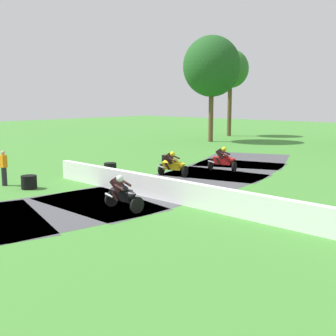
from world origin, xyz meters
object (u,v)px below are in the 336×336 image
(tire_stack_far, at_px, (167,158))
(traffic_cone, at_px, (261,201))
(motorcycle_trailing_red, at_px, (223,160))
(track_marshal, at_px, (4,168))
(motorcycle_chase_yellow, at_px, (173,164))
(tire_stack_mid_a, at_px, (29,182))
(motorcycle_lead_black, at_px, (123,193))
(tire_stack_mid_b, at_px, (110,168))

(tire_stack_far, bearing_deg, traffic_cone, -31.00)
(motorcycle_trailing_red, xyz_separation_m, track_marshal, (-5.27, -10.01, 0.16))
(motorcycle_chase_yellow, bearing_deg, tire_stack_far, 135.94)
(traffic_cone, bearing_deg, tire_stack_far, 149.00)
(tire_stack_far, relative_size, track_marshal, 0.39)
(tire_stack_mid_a, distance_m, tire_stack_far, 10.40)
(motorcycle_chase_yellow, relative_size, track_marshal, 1.06)
(motorcycle_lead_black, relative_size, tire_stack_mid_b, 2.55)
(tire_stack_mid_a, xyz_separation_m, track_marshal, (-1.48, -0.39, 0.52))
(track_marshal, bearing_deg, motorcycle_trailing_red, 62.25)
(motorcycle_trailing_red, xyz_separation_m, tire_stack_far, (-4.90, 0.73, -0.46))
(motorcycle_trailing_red, xyz_separation_m, traffic_cone, (5.57, -5.56, -0.44))
(motorcycle_lead_black, xyz_separation_m, tire_stack_mid_b, (-6.14, 4.60, -0.34))
(motorcycle_trailing_red, xyz_separation_m, tire_stack_mid_b, (-3.99, -4.73, -0.36))
(motorcycle_chase_yellow, xyz_separation_m, traffic_cone, (6.61, -2.56, -0.41))
(motorcycle_chase_yellow, distance_m, tire_stack_far, 5.38)
(motorcycle_trailing_red, relative_size, track_marshal, 1.04)
(motorcycle_trailing_red, xyz_separation_m, tire_stack_mid_a, (-3.78, -9.62, -0.36))
(motorcycle_lead_black, xyz_separation_m, tire_stack_mid_a, (-5.93, -0.29, -0.34))
(motorcycle_trailing_red, distance_m, track_marshal, 11.31)
(motorcycle_lead_black, xyz_separation_m, tire_stack_far, (-7.04, 10.06, -0.44))
(traffic_cone, bearing_deg, motorcycle_chase_yellow, 158.84)
(tire_stack_mid_b, bearing_deg, tire_stack_mid_a, -87.51)
(motorcycle_lead_black, relative_size, tire_stack_mid_a, 2.45)
(tire_stack_far, relative_size, traffic_cone, 1.45)
(tire_stack_far, height_order, traffic_cone, traffic_cone)
(motorcycle_chase_yellow, xyz_separation_m, motorcycle_trailing_red, (1.04, 3.00, 0.03))
(tire_stack_mid_a, relative_size, tire_stack_far, 1.08)
(tire_stack_far, xyz_separation_m, traffic_cone, (10.47, -6.29, 0.02))
(tire_stack_mid_b, distance_m, traffic_cone, 9.60)
(motorcycle_trailing_red, bearing_deg, track_marshal, -117.75)
(tire_stack_mid_b, relative_size, traffic_cone, 1.50)
(tire_stack_mid_b, bearing_deg, motorcycle_trailing_red, 49.83)
(tire_stack_mid_a, bearing_deg, track_marshal, -165.16)
(motorcycle_chase_yellow, distance_m, traffic_cone, 7.10)
(tire_stack_mid_b, relative_size, track_marshal, 0.41)
(motorcycle_trailing_red, distance_m, tire_stack_mid_a, 10.34)
(motorcycle_chase_yellow, relative_size, tire_stack_mid_b, 2.60)
(tire_stack_far, bearing_deg, tire_stack_mid_a, -83.86)
(motorcycle_lead_black, relative_size, motorcycle_trailing_red, 0.99)
(motorcycle_trailing_red, bearing_deg, traffic_cone, -44.96)
(motorcycle_lead_black, distance_m, tire_stack_mid_b, 7.68)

